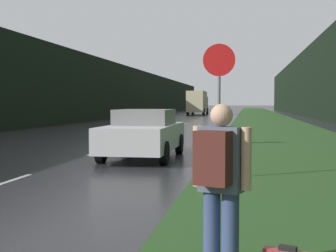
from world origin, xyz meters
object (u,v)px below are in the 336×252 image
object	(u,v)px
stop_sign	(219,96)
hitchhiker_with_backpack	(220,180)
car_passing_near	(144,133)
delivery_truck	(198,102)

from	to	relation	value
stop_sign	hitchhiker_with_backpack	size ratio (longest dim) A/B	1.77
stop_sign	car_passing_near	xyz separation A→B (m)	(-2.46, 3.64, -1.06)
hitchhiker_with_backpack	delivery_truck	xyz separation A→B (m)	(-6.61, 61.28, 0.79)
stop_sign	hitchhiker_with_backpack	bearing A→B (deg)	-86.50
delivery_truck	hitchhiker_with_backpack	bearing A→B (deg)	-83.85
car_passing_near	delivery_truck	world-z (taller)	delivery_truck
hitchhiker_with_backpack	delivery_truck	distance (m)	61.65
car_passing_near	delivery_truck	bearing A→B (deg)	-85.82
hitchhiker_with_backpack	delivery_truck	world-z (taller)	delivery_truck
stop_sign	hitchhiker_with_backpack	xyz separation A→B (m)	(0.36, -5.82, -0.85)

